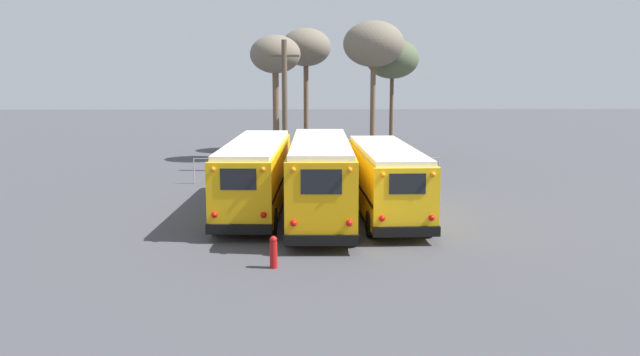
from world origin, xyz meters
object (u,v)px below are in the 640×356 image
(bare_tree_1, at_px, (306,49))
(school_bus_0, at_px, (256,173))
(bare_tree_2, at_px, (374,45))
(fire_hydrant, at_px, (274,252))
(school_bus_2, at_px, (386,178))
(utility_pole, at_px, (285,105))
(bare_tree_0, at_px, (392,59))
(bare_tree_3, at_px, (275,56))
(school_bus_1, at_px, (320,177))

(bare_tree_1, bearing_deg, school_bus_0, -95.92)
(bare_tree_2, relative_size, fire_hydrant, 9.18)
(bare_tree_2, xyz_separation_m, fire_hydrant, (-5.52, -23.33, -7.37))
(school_bus_2, bearing_deg, utility_pole, 111.35)
(bare_tree_0, relative_size, fire_hydrant, 8.18)
(school_bus_0, relative_size, bare_tree_3, 1.27)
(bare_tree_2, bearing_deg, bare_tree_3, 169.52)
(school_bus_1, xyz_separation_m, bare_tree_2, (3.90, 16.73, 6.08))
(bare_tree_1, xyz_separation_m, bare_tree_2, (4.50, -6.18, -0.00))
(school_bus_1, relative_size, fire_hydrant, 10.41)
(school_bus_2, distance_m, bare_tree_3, 18.97)
(school_bus_2, relative_size, bare_tree_2, 1.04)
(school_bus_1, distance_m, bare_tree_2, 18.23)
(school_bus_0, bearing_deg, bare_tree_3, 89.60)
(school_bus_1, bearing_deg, school_bus_0, 149.15)
(utility_pole, height_order, bare_tree_3, bare_tree_3)
(bare_tree_0, xyz_separation_m, bare_tree_1, (-6.09, 3.90, 0.88))
(school_bus_0, xyz_separation_m, school_bus_2, (5.61, -1.01, -0.07))
(bare_tree_2, bearing_deg, school_bus_1, -103.13)
(utility_pole, height_order, bare_tree_0, bare_tree_0)
(school_bus_1, bearing_deg, school_bus_2, 13.39)
(utility_pole, relative_size, fire_hydrant, 7.77)
(school_bus_2, bearing_deg, bare_tree_1, 98.70)
(bare_tree_0, height_order, bare_tree_2, bare_tree_2)
(bare_tree_2, bearing_deg, bare_tree_0, 55.30)
(school_bus_1, xyz_separation_m, utility_pole, (-1.89, 12.69, 2.32))
(fire_hydrant, bearing_deg, bare_tree_1, 88.03)
(school_bus_0, xyz_separation_m, fire_hydrant, (1.19, -8.27, -1.18))
(school_bus_0, distance_m, fire_hydrant, 8.43)
(school_bus_0, distance_m, school_bus_1, 3.27)
(utility_pole, xyz_separation_m, bare_tree_0, (7.38, 6.33, 2.88))
(utility_pole, distance_m, fire_hydrant, 19.62)
(school_bus_1, xyz_separation_m, bare_tree_0, (5.49, 19.02, 5.20))
(school_bus_1, relative_size, bare_tree_2, 1.13)
(bare_tree_1, height_order, bare_tree_2, bare_tree_2)
(bare_tree_1, bearing_deg, bare_tree_2, -53.92)
(bare_tree_0, height_order, bare_tree_3, bare_tree_3)
(school_bus_0, relative_size, bare_tree_2, 1.16)
(bare_tree_2, bearing_deg, bare_tree_1, 126.08)
(fire_hydrant, bearing_deg, school_bus_0, 98.19)
(bare_tree_2, relative_size, bare_tree_3, 1.10)
(school_bus_2, bearing_deg, school_bus_0, 169.82)
(bare_tree_3, bearing_deg, school_bus_2, -72.37)
(bare_tree_0, bearing_deg, fire_hydrant, -105.50)
(bare_tree_0, bearing_deg, bare_tree_1, 147.36)
(school_bus_0, xyz_separation_m, school_bus_1, (2.80, -1.68, 0.12))
(school_bus_0, height_order, school_bus_2, school_bus_0)
(fire_hydrant, bearing_deg, bare_tree_3, 92.51)
(bare_tree_2, distance_m, fire_hydrant, 25.08)
(school_bus_0, distance_m, bare_tree_1, 22.24)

